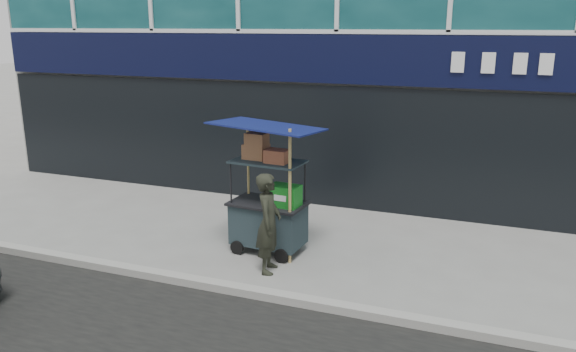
% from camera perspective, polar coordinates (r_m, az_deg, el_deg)
% --- Properties ---
extents(ground, '(80.00, 80.00, 0.00)m').
position_cam_1_polar(ground, '(7.92, -3.49, -11.39)').
color(ground, slate).
rests_on(ground, ground).
extents(curb, '(80.00, 0.18, 0.12)m').
position_cam_1_polar(curb, '(7.73, -4.12, -11.61)').
color(curb, gray).
rests_on(curb, ground).
extents(vendor_cart, '(1.65, 1.24, 2.13)m').
position_cam_1_polar(vendor_cart, '(8.87, -1.94, -3.17)').
color(vendor_cart, black).
rests_on(vendor_cart, ground).
extents(vendor_man, '(0.46, 0.60, 1.49)m').
position_cam_1_polar(vendor_man, '(8.17, -1.98, -4.81)').
color(vendor_man, black).
rests_on(vendor_man, ground).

